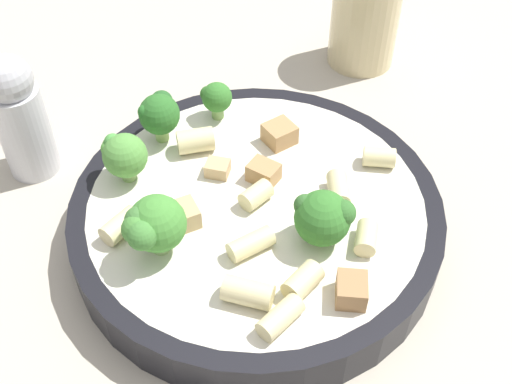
{
  "coord_description": "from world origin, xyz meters",
  "views": [
    {
      "loc": [
        -0.25,
        -0.16,
        0.35
      ],
      "look_at": [
        0.0,
        0.0,
        0.04
      ],
      "focal_mm": 45.0,
      "sensor_mm": 36.0,
      "label": 1
    }
  ],
  "objects": [
    {
      "name": "rigatoni_0",
      "position": [
        -0.04,
        -0.06,
        0.04
      ],
      "size": [
        0.03,
        0.02,
        0.01
      ],
      "primitive_type": "cylinder",
      "rotation": [
        1.57,
        0.0,
        1.43
      ],
      "color": "beige",
      "rests_on": "pasta_bowl"
    },
    {
      "name": "chicken_chunk_0",
      "position": [
        0.01,
        0.04,
        0.04
      ],
      "size": [
        0.02,
        0.02,
        0.01
      ],
      "primitive_type": "cube",
      "rotation": [
        0.0,
        0.0,
        1.91
      ],
      "color": "tan",
      "rests_on": "pasta_bowl"
    },
    {
      "name": "rigatoni_7",
      "position": [
        0.01,
        -0.08,
        0.04
      ],
      "size": [
        0.03,
        0.02,
        0.01
      ],
      "primitive_type": "cylinder",
      "rotation": [
        1.57,
        0.0,
        1.92
      ],
      "color": "beige",
      "rests_on": "pasta_bowl"
    },
    {
      "name": "rigatoni_1",
      "position": [
        0.03,
        -0.04,
        0.04
      ],
      "size": [
        0.03,
        0.03,
        0.01
      ],
      "primitive_type": "cylinder",
      "rotation": [
        1.57,
        0.0,
        2.16
      ],
      "color": "beige",
      "rests_on": "pasta_bowl"
    },
    {
      "name": "rigatoni_5",
      "position": [
        -0.0,
        0.0,
        0.04
      ],
      "size": [
        0.02,
        0.02,
        0.01
      ],
      "primitive_type": "cylinder",
      "rotation": [
        1.57,
        0.0,
        1.36
      ],
      "color": "beige",
      "rests_on": "pasta_bowl"
    },
    {
      "name": "chicken_chunk_4",
      "position": [
        -0.03,
        -0.09,
        0.04
      ],
      "size": [
        0.03,
        0.03,
        0.02
      ],
      "primitive_type": "cube",
      "rotation": [
        0.0,
        0.0,
        0.48
      ],
      "color": "#A87A4C",
      "rests_on": "pasta_bowl"
    },
    {
      "name": "broccoli_floret_0",
      "position": [
        -0.03,
        0.09,
        0.05
      ],
      "size": [
        0.03,
        0.03,
        0.04
      ],
      "color": "#84AD60",
      "rests_on": "pasta_bowl"
    },
    {
      "name": "chicken_chunk_3",
      "position": [
        0.02,
        0.01,
        0.04
      ],
      "size": [
        0.02,
        0.02,
        0.01
      ],
      "primitive_type": "cube",
      "rotation": [
        0.0,
        0.0,
        1.57
      ],
      "color": "tan",
      "rests_on": "pasta_bowl"
    },
    {
      "name": "broccoli_floret_1",
      "position": [
        -0.07,
        0.03,
        0.06
      ],
      "size": [
        0.04,
        0.04,
        0.04
      ],
      "color": "#9EC175",
      "rests_on": "pasta_bowl"
    },
    {
      "name": "rigatoni_9",
      "position": [
        -0.04,
        -0.02,
        0.04
      ],
      "size": [
        0.03,
        0.02,
        0.01
      ],
      "primitive_type": "cylinder",
      "rotation": [
        1.57,
        0.0,
        1.13
      ],
      "color": "beige",
      "rests_on": "pasta_bowl"
    },
    {
      "name": "rigatoni_4",
      "position": [
        0.08,
        -0.05,
        0.04
      ],
      "size": [
        0.02,
        0.03,
        0.01
      ],
      "primitive_type": "cylinder",
      "rotation": [
        1.57,
        0.0,
        0.46
      ],
      "color": "beige",
      "rests_on": "pasta_bowl"
    },
    {
      "name": "pepper_shaker",
      "position": [
        -0.04,
        0.18,
        0.05
      ],
      "size": [
        0.04,
        0.04,
        0.1
      ],
      "color": "silver",
      "rests_on": "ground_plane"
    },
    {
      "name": "rigatoni_8",
      "position": [
        -0.07,
        -0.06,
        0.04
      ],
      "size": [
        0.03,
        0.02,
        0.01
      ],
      "primitive_type": "cylinder",
      "rotation": [
        1.57,
        0.0,
        1.38
      ],
      "color": "beige",
      "rests_on": "pasta_bowl"
    },
    {
      "name": "chicken_chunk_2",
      "position": [
        -0.04,
        0.03,
        0.04
      ],
      "size": [
        0.02,
        0.02,
        0.01
      ],
      "primitive_type": "cube",
      "rotation": [
        0.0,
        0.0,
        1.02
      ],
      "color": "tan",
      "rests_on": "pasta_bowl"
    },
    {
      "name": "chicken_chunk_1",
      "position": [
        0.06,
        0.02,
        0.04
      ],
      "size": [
        0.03,
        0.03,
        0.01
      ],
      "primitive_type": "cube",
      "rotation": [
        0.0,
        0.0,
        2.74
      ],
      "color": "tan",
      "rests_on": "pasta_bowl"
    },
    {
      "name": "pasta_bowl",
      "position": [
        0.0,
        0.0,
        0.02
      ],
      "size": [
        0.25,
        0.25,
        0.03
      ],
      "color": "black",
      "rests_on": "ground_plane"
    },
    {
      "name": "rigatoni_6",
      "position": [
        -0.07,
        0.06,
        0.04
      ],
      "size": [
        0.03,
        0.02,
        0.01
      ],
      "primitive_type": "cylinder",
      "rotation": [
        1.57,
        0.0,
        1.49
      ],
      "color": "beige",
      "rests_on": "pasta_bowl"
    },
    {
      "name": "drinking_glass",
      "position": [
        0.23,
        0.03,
        0.04
      ],
      "size": [
        0.06,
        0.06,
        0.09
      ],
      "color": "beige",
      "rests_on": "ground_plane"
    },
    {
      "name": "rigatoni_3",
      "position": [
        -0.07,
        -0.04,
        0.04
      ],
      "size": [
        0.02,
        0.03,
        0.02
      ],
      "primitive_type": "cylinder",
      "rotation": [
        1.57,
        0.0,
        0.28
      ],
      "color": "beige",
      "rests_on": "pasta_bowl"
    },
    {
      "name": "broccoli_floret_2",
      "position": [
        0.06,
        0.07,
        0.05
      ],
      "size": [
        0.02,
        0.02,
        0.03
      ],
      "color": "#84AD60",
      "rests_on": "pasta_bowl"
    },
    {
      "name": "broccoli_floret_3",
      "position": [
        -0.0,
        -0.05,
        0.05
      ],
      "size": [
        0.04,
        0.04,
        0.04
      ],
      "color": "#84AD60",
      "rests_on": "pasta_bowl"
    },
    {
      "name": "rigatoni_2",
      "position": [
        0.02,
        0.07,
        0.04
      ],
      "size": [
        0.03,
        0.03,
        0.02
      ],
      "primitive_type": "cylinder",
      "rotation": [
        1.57,
        0.0,
        0.8
      ],
      "color": "beige",
      "rests_on": "pasta_bowl"
    },
    {
      "name": "ground_plane",
      "position": [
        0.0,
        0.0,
        0.0
      ],
      "size": [
        2.0,
        2.0,
        0.0
      ],
      "primitive_type": "plane",
      "color": "#BCB29E"
    },
    {
      "name": "broccoli_floret_4",
      "position": [
        0.02,
        0.09,
        0.06
      ],
      "size": [
        0.03,
        0.03,
        0.04
      ],
      "color": "#93B766",
      "rests_on": "pasta_bowl"
    }
  ]
}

